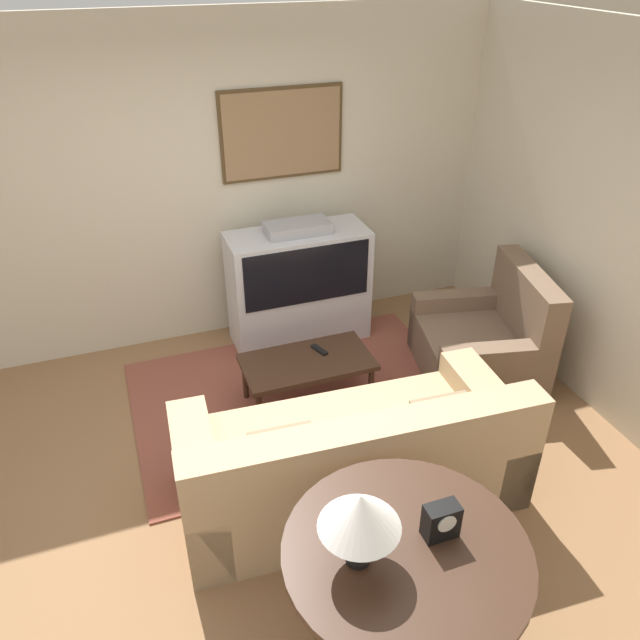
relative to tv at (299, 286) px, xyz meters
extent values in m
plane|color=#8E6642|center=(-0.78, -1.72, -0.53)|extent=(12.00, 12.00, 0.00)
cube|color=beige|center=(-0.78, 0.41, 0.82)|extent=(12.00, 0.06, 2.70)
cube|color=#4C381E|center=(0.00, 0.36, 1.22)|extent=(1.03, 0.03, 0.73)
cube|color=#93704C|center=(0.00, 0.35, 1.22)|extent=(0.98, 0.01, 0.68)
cube|color=brown|center=(-0.28, -0.83, -0.52)|extent=(2.53, 1.79, 0.01)
cube|color=silver|center=(0.00, 0.00, -0.30)|extent=(1.19, 0.48, 0.46)
cube|color=silver|center=(0.00, 0.00, 0.22)|extent=(1.19, 0.48, 0.56)
cube|color=black|center=(0.00, -0.24, 0.22)|extent=(1.07, 0.01, 0.50)
cube|color=#9E9EA3|center=(0.00, 0.00, 0.54)|extent=(0.54, 0.27, 0.09)
cube|color=tan|center=(-0.28, -1.88, -0.29)|extent=(2.18, 1.05, 0.48)
cube|color=tan|center=(-0.30, -2.23, 0.15)|extent=(2.14, 0.34, 0.39)
cube|color=tan|center=(0.66, -1.93, -0.21)|extent=(0.29, 0.94, 0.64)
cube|color=tan|center=(-1.22, -1.83, -0.21)|extent=(0.29, 0.94, 0.64)
cube|color=#877154|center=(0.18, -2.13, 0.12)|extent=(0.37, 0.14, 0.34)
cube|color=#877154|center=(-0.77, -2.07, 0.12)|extent=(0.37, 0.14, 0.34)
cube|color=brown|center=(1.19, -1.02, -0.33)|extent=(1.07, 1.15, 0.40)
cube|color=brown|center=(1.53, -1.09, 0.14)|extent=(0.39, 1.00, 0.53)
cube|color=brown|center=(1.28, -0.62, -0.26)|extent=(0.90, 0.35, 0.54)
cube|color=brown|center=(1.10, -1.42, -0.26)|extent=(0.90, 0.35, 0.54)
cube|color=#3D2619|center=(-0.24, -0.92, -0.14)|extent=(0.97, 0.52, 0.04)
cylinder|color=#3D2619|center=(-0.67, -1.13, -0.34)|extent=(0.04, 0.04, 0.36)
cylinder|color=#3D2619|center=(0.20, -1.13, -0.34)|extent=(0.04, 0.04, 0.36)
cylinder|color=#3D2619|center=(-0.67, -0.70, -0.34)|extent=(0.04, 0.04, 0.36)
cylinder|color=#3D2619|center=(0.20, -0.70, -0.34)|extent=(0.04, 0.04, 0.36)
cylinder|color=#3D2619|center=(-0.46, -2.97, 0.25)|extent=(1.12, 1.12, 0.04)
cube|color=#3D2619|center=(-0.46, -2.97, 0.19)|extent=(0.95, 0.45, 0.08)
cylinder|color=#3D2619|center=(-0.86, -2.91, -0.15)|extent=(0.05, 0.05, 0.76)
cylinder|color=#3D2619|center=(-0.07, -2.91, -0.15)|extent=(0.05, 0.05, 0.76)
cylinder|color=black|center=(-0.69, -2.95, 0.29)|extent=(0.11, 0.11, 0.02)
cylinder|color=black|center=(-0.69, -2.95, 0.47)|extent=(0.02, 0.02, 0.33)
cone|color=silver|center=(-0.69, -2.95, 0.58)|extent=(0.36, 0.36, 0.18)
cube|color=black|center=(-0.29, -2.95, 0.37)|extent=(0.16, 0.09, 0.18)
cylinder|color=white|center=(-0.29, -2.99, 0.40)|extent=(0.09, 0.01, 0.09)
cube|color=black|center=(-0.11, -0.83, -0.11)|extent=(0.10, 0.17, 0.02)
camera|label=1|loc=(-1.44, -4.55, 2.59)|focal=35.00mm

